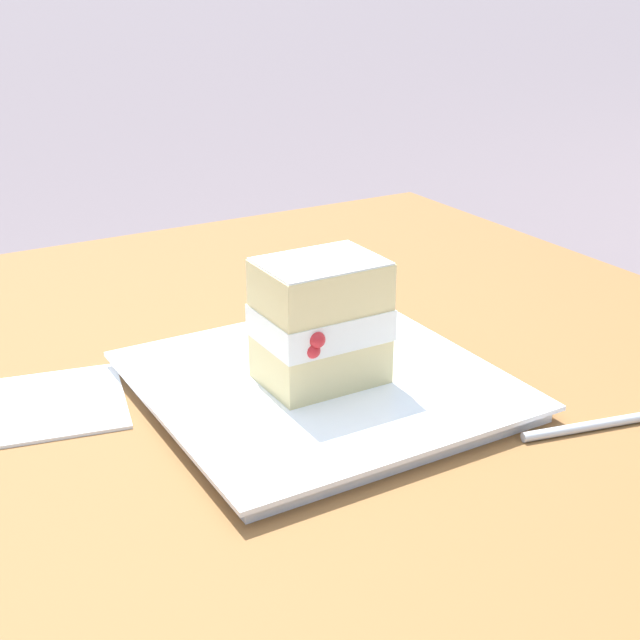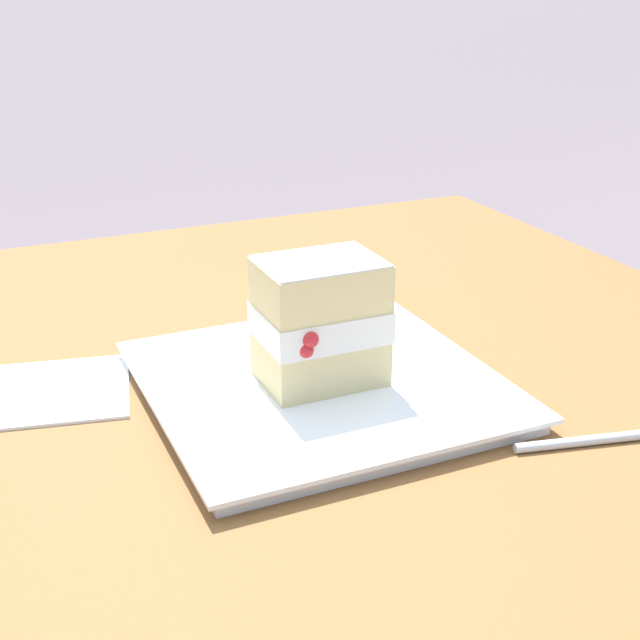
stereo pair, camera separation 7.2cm
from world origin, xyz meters
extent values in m
cylinder|color=brown|center=(-0.56, -0.40, 0.36)|extent=(0.07, 0.07, 0.72)
cube|color=brown|center=(0.00, 0.00, 0.74)|extent=(1.24, 0.92, 0.04)
cube|color=white|center=(-0.14, 0.08, 0.76)|extent=(0.27, 0.27, 0.01)
cube|color=white|center=(-0.14, 0.08, 0.77)|extent=(0.29, 0.29, 0.00)
cube|color=#EAD18C|center=(-0.14, 0.08, 0.79)|extent=(0.10, 0.07, 0.04)
cube|color=white|center=(-0.14, 0.08, 0.82)|extent=(0.10, 0.08, 0.03)
sphere|color=red|center=(-0.11, 0.12, 0.82)|extent=(0.01, 0.01, 0.01)
sphere|color=red|center=(-0.11, 0.12, 0.83)|extent=(0.01, 0.01, 0.01)
sphere|color=red|center=(-0.15, 0.05, 0.83)|extent=(0.02, 0.02, 0.02)
cube|color=#EAD18C|center=(-0.14, 0.08, 0.86)|extent=(0.10, 0.07, 0.04)
cube|color=white|center=(-0.14, 0.08, 0.88)|extent=(0.10, 0.07, 0.00)
cylinder|color=silver|center=(-0.30, 0.24, 0.76)|extent=(0.14, 0.04, 0.01)
cube|color=white|center=(0.09, -0.02, 0.76)|extent=(0.18, 0.15, 0.00)
camera|label=1|loc=(0.20, 0.66, 1.10)|focal=48.66mm
camera|label=2|loc=(0.14, 0.69, 1.10)|focal=48.66mm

